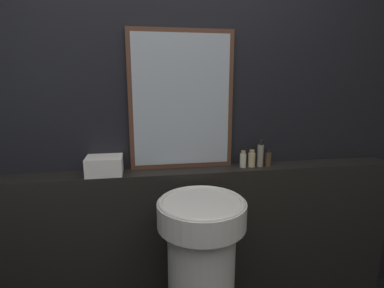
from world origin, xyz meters
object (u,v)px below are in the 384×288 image
Objects in this scene: conditioner_bottle at (252,159)px; towel_stack at (105,165)px; body_wash_bottle at (268,158)px; shampoo_bottle at (243,160)px; lotion_bottle at (260,154)px; mirror at (182,101)px; pedestal_sink at (201,279)px.

towel_stack is at bearing 180.00° from conditioner_bottle.
body_wash_bottle is at bearing 0.00° from towel_stack.
lotion_bottle is (0.11, 0.00, 0.03)m from shampoo_bottle.
conditioner_bottle reaches higher than towel_stack.
towel_stack is at bearing -171.71° from mirror.
conditioner_bottle and body_wash_bottle have the same top height.
lotion_bottle is (0.47, -0.06, -0.32)m from mirror.
conditioner_bottle is (0.38, 0.36, 0.51)m from pedestal_sink.
mirror is at bearing 8.29° from towel_stack.
conditioner_bottle is at bearing 0.00° from towel_stack.
mirror is 7.85× the size of shampoo_bottle.
mirror is 4.87× the size of lotion_bottle.
lotion_bottle reaches higher than conditioner_bottle.
pedestal_sink is 9.17× the size of shampoo_bottle.
towel_stack is 0.97m from body_wash_bottle.
body_wash_bottle is (0.97, 0.00, -0.00)m from towel_stack.
pedestal_sink is 0.71m from shampoo_bottle.
conditioner_bottle is (0.42, -0.06, -0.35)m from mirror.
conditioner_bottle is 0.06m from lotion_bottle.
shampoo_bottle is 0.97× the size of conditioner_bottle.
towel_stack is 1.93× the size of shampoo_bottle.
shampoo_bottle is (0.33, 0.36, 0.51)m from pedestal_sink.
lotion_bottle is at bearing 0.00° from shampoo_bottle.
mirror is 0.63m from body_wash_bottle.
towel_stack is at bearing 180.00° from body_wash_bottle.
pedestal_sink is 1.17× the size of mirror.
shampoo_bottle is at bearing -10.15° from mirror.
towel_stack is 0.92m from lotion_bottle.
body_wash_bottle is (0.49, 0.36, 0.51)m from pedestal_sink.
mirror reaches higher than pedestal_sink.
shampoo_bottle is at bearing 180.00° from conditioner_bottle.
mirror is 7.65× the size of conditioner_bottle.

